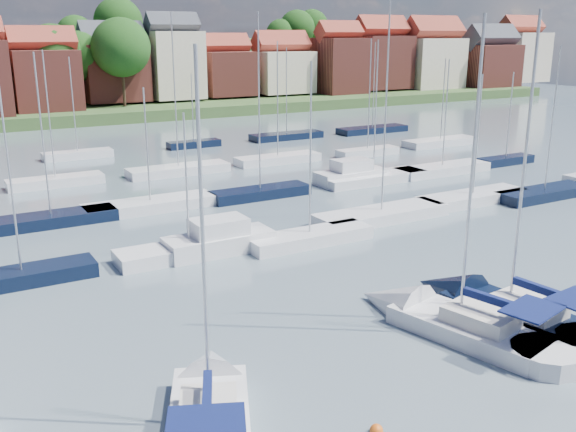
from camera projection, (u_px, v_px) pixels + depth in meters
ground at (185, 182)px, 60.42m from camera, size 260.00×260.00×0.00m
sailboat_left at (210, 408)px, 23.42m from camera, size 6.82×10.79×14.40m
sailboat_centre at (444, 321)px, 30.53m from camera, size 5.68×11.89×15.62m
sailboat_navy at (494, 309)px, 31.87m from camera, size 4.26×11.67×15.82m
buoy_e at (456, 311)px, 32.49m from camera, size 0.47×0.47×0.47m
marina_field at (225, 186)px, 57.16m from camera, size 79.62×41.41×15.93m
far_shore_town at (38, 76)px, 137.54m from camera, size 212.46×90.00×22.27m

